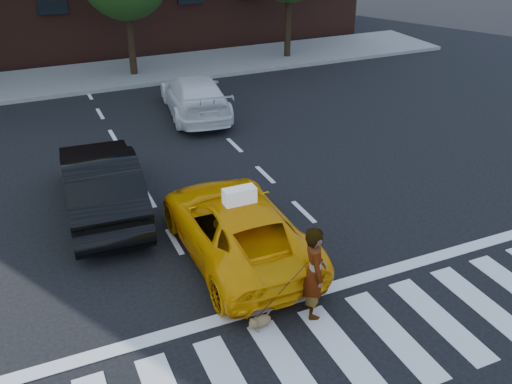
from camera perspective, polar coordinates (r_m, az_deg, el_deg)
ground at (r=9.96m, az=8.80°, el=-15.54°), size 120.00×120.00×0.00m
crosswalk at (r=9.95m, az=8.80°, el=-15.52°), size 13.00×2.40×0.01m
stop_line at (r=10.98m, az=4.34°, el=-10.37°), size 12.00×0.30×0.01m
sidewalk_far at (r=24.72m, az=-13.47°, el=11.44°), size 30.00×4.00×0.15m
taxi at (r=11.80m, az=-1.98°, el=-3.44°), size 2.20×4.74×1.32m
black_sedan at (r=13.74m, az=-15.22°, el=0.91°), size 1.96×4.83×1.56m
white_suv at (r=19.60m, az=-6.13°, el=9.59°), size 2.46×4.81×1.34m
woman at (r=10.10m, az=5.84°, el=-7.99°), size 0.61×0.75×1.80m
dog at (r=10.14m, az=0.32°, el=-12.82°), size 0.51×0.34×0.30m
taxi_sign at (r=11.23m, az=-1.66°, el=-0.37°), size 0.65×0.28×0.32m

